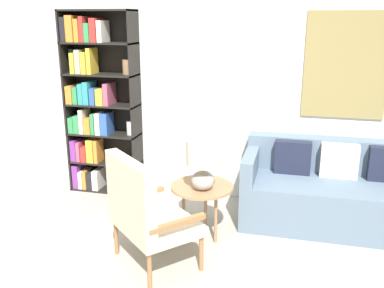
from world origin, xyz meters
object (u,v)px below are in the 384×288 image
(bookshelf, at_px, (95,103))
(armchair, at_px, (143,208))
(side_table, at_px, (202,190))
(table_lamp, at_px, (203,160))
(couch, at_px, (337,193))

(bookshelf, xyz_separation_m, armchair, (1.11, -1.45, -0.53))
(side_table, xyz_separation_m, table_lamp, (0.03, -0.09, 0.32))
(couch, bearing_deg, bookshelf, 174.80)
(armchair, bearing_deg, couch, 37.38)
(armchair, xyz_separation_m, side_table, (0.34, 0.61, -0.06))
(armchair, bearing_deg, table_lamp, 55.00)
(couch, bearing_deg, table_lamp, -150.70)
(side_table, bearing_deg, armchair, -119.16)
(couch, height_order, side_table, couch)
(bookshelf, height_order, armchair, bookshelf)
(couch, bearing_deg, side_table, -154.39)
(armchair, distance_m, side_table, 0.71)
(side_table, height_order, table_lamp, table_lamp)
(bookshelf, relative_size, table_lamp, 4.53)
(side_table, relative_size, table_lamp, 1.26)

